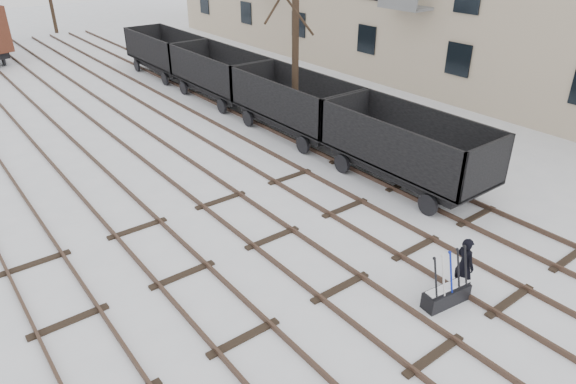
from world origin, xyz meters
The scene contains 9 objects.
ground centered at (0.00, 0.00, 0.00)m, with size 120.00×120.00×0.00m, color white.
tracks centered at (0.00, 13.67, 0.07)m, with size 13.90×52.00×0.16m.
ground_frame centered at (1.68, -2.03, 0.28)m, with size 1.34×0.59×1.49m.
worker centered at (2.43, -1.93, 0.78)m, with size 0.57×0.37×1.56m, color black.
freight_wagon_a centered at (6.00, 3.11, 0.99)m, with size 2.54×6.34×2.59m.
freight_wagon_b centered at (6.00, 9.51, 0.99)m, with size 2.54×6.34×2.59m.
freight_wagon_c centered at (6.00, 15.91, 0.99)m, with size 2.54×6.34×2.59m.
freight_wagon_d centered at (6.00, 22.31, 0.99)m, with size 2.54×6.34×2.59m.
tree_near centered at (6.26, 9.81, 3.85)m, with size 0.30×0.30×7.71m, color black.
Camera 1 is at (-7.60, -7.61, 8.42)m, focal length 32.00 mm.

